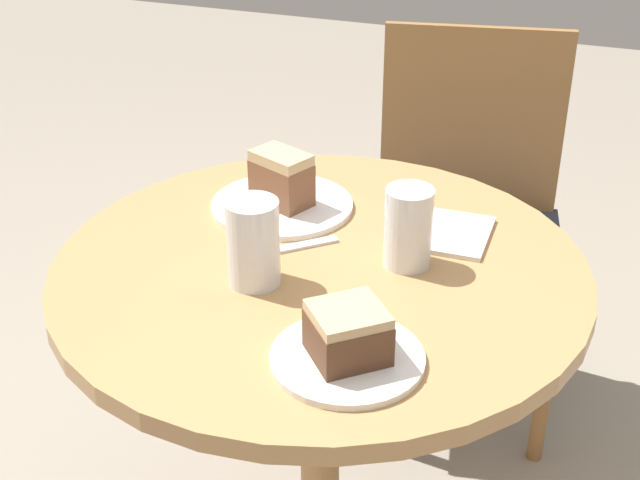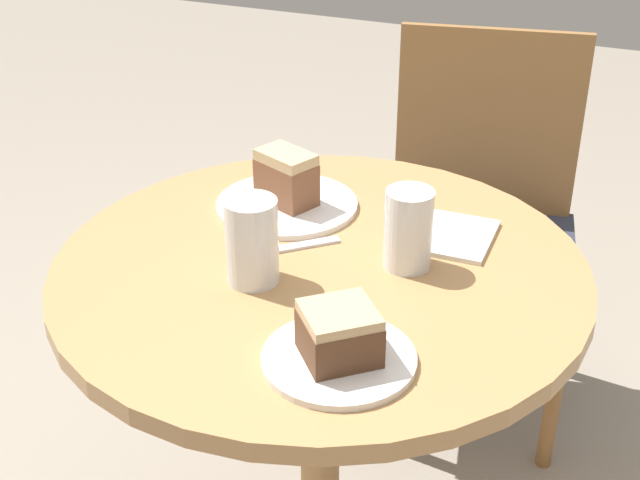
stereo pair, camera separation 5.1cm
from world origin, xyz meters
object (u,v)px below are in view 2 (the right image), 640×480
at_px(plate_near, 287,205).
at_px(glass_water, 252,246).
at_px(chair, 478,221).
at_px(plate_far, 339,359).
at_px(cake_slice_near, 286,178).
at_px(glass_lemonade, 408,233).
at_px(cake_slice_far, 339,333).

xyz_separation_m(plate_near, glass_water, (0.05, -0.24, 0.05)).
bearing_deg(glass_water, chair, 79.75).
relative_size(chair, plate_far, 4.48).
distance_m(cake_slice_near, glass_water, 0.24).
xyz_separation_m(plate_near, plate_far, (0.25, -0.38, 0.00)).
bearing_deg(chair, glass_lemonade, -97.14).
height_order(chair, glass_lemonade, chair).
xyz_separation_m(chair, glass_lemonade, (0.04, -0.73, 0.34)).
relative_size(chair, plate_near, 3.70).
xyz_separation_m(plate_near, glass_lemonade, (0.25, -0.11, 0.05)).
distance_m(chair, plate_far, 1.04).
bearing_deg(chair, plate_near, -119.23).
height_order(cake_slice_near, cake_slice_far, cake_slice_near).
bearing_deg(plate_near, cake_slice_far, -56.83).
xyz_separation_m(chair, cake_slice_far, (0.04, -0.99, 0.33)).
relative_size(chair, glass_lemonade, 7.19).
bearing_deg(plate_far, glass_lemonade, 88.95).
xyz_separation_m(plate_near, cake_slice_near, (0.00, 0.00, 0.05)).
xyz_separation_m(cake_slice_near, glass_lemonade, (0.25, -0.11, -0.00)).
bearing_deg(chair, glass_water, -110.80).
height_order(cake_slice_far, glass_lemonade, glass_lemonade).
bearing_deg(cake_slice_near, cake_slice_far, -56.83).
xyz_separation_m(chair, cake_slice_near, (-0.21, -0.62, 0.34)).
relative_size(cake_slice_far, glass_lemonade, 1.01).
bearing_deg(glass_water, plate_far, -35.91).
relative_size(cake_slice_near, glass_lemonade, 0.93).
height_order(plate_near, cake_slice_far, cake_slice_far).
distance_m(plate_far, glass_lemonade, 0.27).
bearing_deg(glass_lemonade, cake_slice_far, -91.05).
xyz_separation_m(plate_near, cake_slice_far, (0.25, -0.38, 0.04)).
bearing_deg(plate_near, chair, 71.31).
relative_size(chair, glass_water, 6.85).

